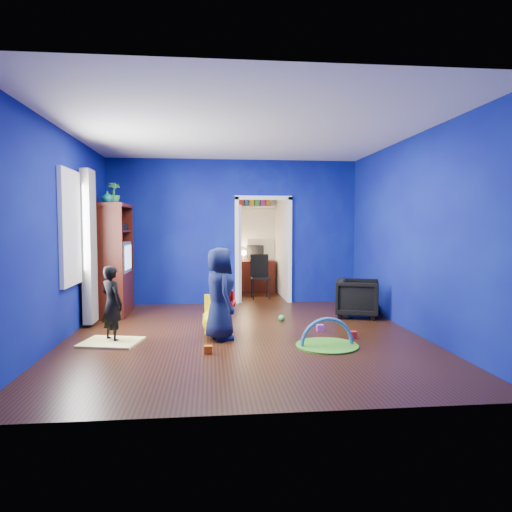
{
  "coord_description": "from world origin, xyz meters",
  "views": [
    {
      "loc": [
        -0.49,
        -6.46,
        1.58
      ],
      "look_at": [
        0.21,
        0.4,
        1.12
      ],
      "focal_mm": 32.0,
      "sensor_mm": 36.0,
      "label": 1
    }
  ],
  "objects": [
    {
      "name": "floor",
      "position": [
        0.0,
        0.0,
        0.0
      ],
      "size": [
        5.0,
        5.5,
        0.01
      ],
      "primitive_type": "cube",
      "color": "black",
      "rests_on": "ground"
    },
    {
      "name": "ceiling",
      "position": [
        0.0,
        0.0,
        2.9
      ],
      "size": [
        5.0,
        5.5,
        0.01
      ],
      "primitive_type": "cube",
      "color": "white",
      "rests_on": "wall_back"
    },
    {
      "name": "wall_back",
      "position": [
        0.0,
        2.75,
        1.45
      ],
      "size": [
        5.0,
        0.02,
        2.9
      ],
      "primitive_type": "cube",
      "color": "#0A0C73",
      "rests_on": "floor"
    },
    {
      "name": "wall_front",
      "position": [
        0.0,
        -2.75,
        1.45
      ],
      "size": [
        5.0,
        0.02,
        2.9
      ],
      "primitive_type": "cube",
      "color": "#0A0C73",
      "rests_on": "floor"
    },
    {
      "name": "wall_left",
      "position": [
        -2.5,
        0.0,
        1.45
      ],
      "size": [
        0.02,
        5.5,
        2.9
      ],
      "primitive_type": "cube",
      "color": "#0A0C73",
      "rests_on": "floor"
    },
    {
      "name": "wall_right",
      "position": [
        2.5,
        0.0,
        1.45
      ],
      "size": [
        0.02,
        5.5,
        2.9
      ],
      "primitive_type": "cube",
      "color": "#0A0C73",
      "rests_on": "floor"
    },
    {
      "name": "alcove",
      "position": [
        0.6,
        3.62,
        1.25
      ],
      "size": [
        1.0,
        1.75,
        2.5
      ],
      "primitive_type": null,
      "color": "silver",
      "rests_on": "floor"
    },
    {
      "name": "armchair",
      "position": [
        2.05,
        1.15,
        0.33
      ],
      "size": [
        0.9,
        0.89,
        0.65
      ],
      "primitive_type": "imported",
      "rotation": [
        0.0,
        0.0,
        1.25
      ],
      "color": "black",
      "rests_on": "floor"
    },
    {
      "name": "child_black",
      "position": [
        -1.82,
        -0.16,
        0.52
      ],
      "size": [
        0.45,
        0.44,
        1.04
      ],
      "primitive_type": "imported",
      "rotation": [
        0.0,
        0.0,
        2.37
      ],
      "color": "black",
      "rests_on": "floor"
    },
    {
      "name": "child_navy",
      "position": [
        -0.36,
        -0.18,
        0.64
      ],
      "size": [
        0.57,
        0.72,
        1.28
      ],
      "primitive_type": "imported",
      "rotation": [
        0.0,
        0.0,
        1.87
      ],
      "color": "#0E1134",
      "rests_on": "floor"
    },
    {
      "name": "toddler_red",
      "position": [
        -0.28,
        0.02,
        0.44
      ],
      "size": [
        0.54,
        0.53,
        0.88
      ],
      "primitive_type": "imported",
      "rotation": [
        0.0,
        0.0,
        -0.73
      ],
      "color": "red",
      "rests_on": "floor"
    },
    {
      "name": "vase",
      "position": [
        -2.2,
        1.49,
        2.06
      ],
      "size": [
        0.22,
        0.22,
        0.21
      ],
      "primitive_type": "imported",
      "rotation": [
        0.0,
        0.0,
        0.1
      ],
      "color": "#0C5065",
      "rests_on": "tv_armoire"
    },
    {
      "name": "potted_plant",
      "position": [
        -2.2,
        2.01,
        2.16
      ],
      "size": [
        0.29,
        0.29,
        0.4
      ],
      "primitive_type": "imported",
      "rotation": [
        0.0,
        0.0,
        0.4
      ],
      "color": "green",
      "rests_on": "tv_armoire"
    },
    {
      "name": "tv_armoire",
      "position": [
        -2.2,
        1.79,
        0.98
      ],
      "size": [
        0.58,
        1.14,
        1.96
      ],
      "primitive_type": "cube",
      "color": "#381009",
      "rests_on": "floor"
    },
    {
      "name": "crt_tv",
      "position": [
        -2.16,
        1.79,
        1.02
      ],
      "size": [
        0.46,
        0.7,
        0.54
      ],
      "primitive_type": "cube",
      "color": "silver",
      "rests_on": "tv_armoire"
    },
    {
      "name": "yellow_blanket",
      "position": [
        -1.82,
        -0.26,
        0.01
      ],
      "size": [
        0.86,
        0.75,
        0.03
      ],
      "primitive_type": "cube",
      "rotation": [
        0.0,
        0.0,
        -0.22
      ],
      "color": "#F2E07A",
      "rests_on": "floor"
    },
    {
      "name": "hopper_ball",
      "position": [
        -0.41,
        0.07,
        0.19
      ],
      "size": [
        0.38,
        0.38,
        0.38
      ],
      "primitive_type": "sphere",
      "color": "yellow",
      "rests_on": "floor"
    },
    {
      "name": "kid_chair",
      "position": [
        -0.43,
        0.22,
        0.25
      ],
      "size": [
        0.32,
        0.32,
        0.5
      ],
      "primitive_type": "cube",
      "rotation": [
        0.0,
        0.0,
        -0.17
      ],
      "color": "yellow",
      "rests_on": "floor"
    },
    {
      "name": "play_mat",
      "position": [
        1.03,
        -0.71,
        0.01
      ],
      "size": [
        0.82,
        0.82,
        0.02
      ],
      "primitive_type": "cylinder",
      "color": "#4EAB26",
      "rests_on": "floor"
    },
    {
      "name": "toy_arch",
      "position": [
        1.03,
        -0.71,
        0.02
      ],
      "size": [
        0.74,
        0.12,
        0.74
      ],
      "primitive_type": "torus",
      "rotation": [
        1.57,
        0.0,
        0.1
      ],
      "color": "#3F8CD8",
      "rests_on": "floor"
    },
    {
      "name": "window_left",
      "position": [
        -2.48,
        0.35,
        1.55
      ],
      "size": [
        0.03,
        0.95,
        1.55
      ],
      "primitive_type": "cube",
      "color": "white",
      "rests_on": "wall_left"
    },
    {
      "name": "curtain",
      "position": [
        -2.37,
        0.9,
        1.25
      ],
      "size": [
        0.14,
        0.42,
        2.4
      ],
      "primitive_type": "cube",
      "color": "slate",
      "rests_on": "floor"
    },
    {
      "name": "doorway",
      "position": [
        0.6,
        2.75,
        1.05
      ],
      "size": [
        1.16,
        0.1,
        2.1
      ],
      "primitive_type": "cube",
      "color": "white",
      "rests_on": "floor"
    },
    {
      "name": "study_desk",
      "position": [
        0.6,
        4.26,
        0.38
      ],
      "size": [
        0.88,
        0.44,
        0.75
      ],
      "primitive_type": "cube",
      "color": "#3D140A",
      "rests_on": "floor"
    },
    {
      "name": "desk_monitor",
      "position": [
        0.6,
        4.38,
        0.95
      ],
      "size": [
        0.4,
        0.05,
        0.32
      ],
      "primitive_type": "cube",
      "color": "black",
      "rests_on": "study_desk"
    },
    {
      "name": "desk_lamp",
      "position": [
        0.32,
        4.32,
        0.93
      ],
      "size": [
        0.14,
        0.14,
        0.14
      ],
      "primitive_type": "sphere",
      "color": "#FFD88C",
      "rests_on": "study_desk"
    },
    {
      "name": "folding_chair",
      "position": [
        0.6,
        3.3,
        0.46
      ],
      "size": [
        0.4,
        0.4,
        0.92
      ],
      "primitive_type": "cube",
      "color": "black",
      "rests_on": "floor"
    },
    {
      "name": "book_shelf",
      "position": [
        0.6,
        4.37,
        2.02
      ],
      "size": [
        0.88,
        0.24,
        0.04
      ],
      "primitive_type": "cube",
      "color": "white",
      "rests_on": "study_desk"
    },
    {
      "name": "toy_0",
      "position": [
        1.5,
        -0.33,
        0.05
      ],
      "size": [
        0.1,
        0.08,
        0.1
      ],
      "primitive_type": "cube",
      "color": "red",
      "rests_on": "floor"
    },
    {
      "name": "toy_1",
      "position": [
        1.9,
        1.08,
        0.06
      ],
      "size": [
        0.11,
        0.11,
        0.11
      ],
      "primitive_type": "sphere",
      "color": "#2588D6",
      "rests_on": "floor"
    },
    {
      "name": "toy_2",
      "position": [
        -0.52,
        -0.89,
        0.05
      ],
      "size": [
        0.1,
        0.08,
        0.1
      ],
      "primitive_type": "cube",
      "color": "#F75A0D",
      "rests_on": "floor"
    },
    {
      "name": "toy_3",
      "position": [
        0.69,
        0.92,
        0.06
      ],
      "size": [
        0.11,
        0.11,
        0.11
      ],
      "primitive_type": "sphere",
      "color": "green",
      "rests_on": "floor"
    },
    {
      "name": "toy_4",
      "position": [
        1.15,
        0.13,
        0.05
      ],
      "size": [
        0.1,
        0.08,
        0.1
      ],
      "primitive_type": "cube",
      "color": "#C84CCB",
      "rests_on": "floor"
    }
  ]
}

